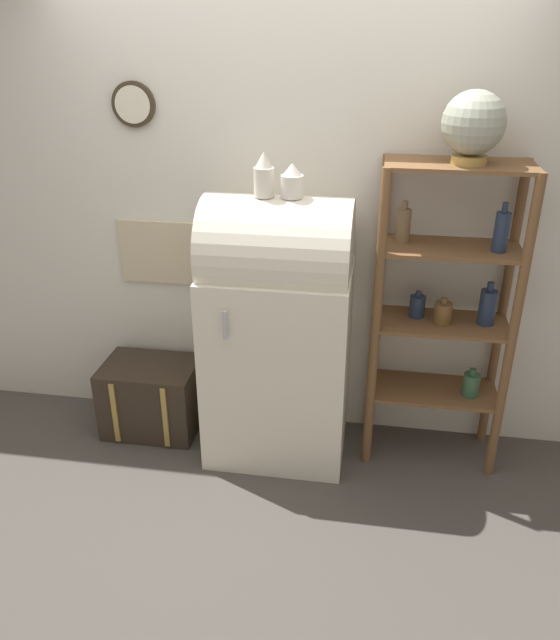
# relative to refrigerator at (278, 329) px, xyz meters

# --- Properties ---
(ground_plane) EXTENTS (12.00, 12.00, 0.00)m
(ground_plane) POSITION_rel_refrigerator_xyz_m (0.00, -0.25, -0.78)
(ground_plane) COLOR #4C4742
(wall_back) EXTENTS (7.00, 0.09, 2.70)m
(wall_back) POSITION_rel_refrigerator_xyz_m (-0.01, 0.32, 0.57)
(wall_back) COLOR silver
(wall_back) RESTS_ON ground_plane
(refrigerator) EXTENTS (0.78, 0.63, 1.51)m
(refrigerator) POSITION_rel_refrigerator_xyz_m (0.00, 0.00, 0.00)
(refrigerator) COLOR silver
(refrigerator) RESTS_ON ground_plane
(suitcase_trunk) EXTENTS (0.56, 0.41, 0.44)m
(suitcase_trunk) POSITION_rel_refrigerator_xyz_m (-0.80, 0.06, -0.55)
(suitcase_trunk) COLOR #33281E
(suitcase_trunk) RESTS_ON ground_plane
(shelf_unit) EXTENTS (0.74, 0.37, 1.69)m
(shelf_unit) POSITION_rel_refrigerator_xyz_m (0.88, 0.09, 0.18)
(shelf_unit) COLOR brown
(shelf_unit) RESTS_ON ground_plane
(globe) EXTENTS (0.30, 0.30, 0.34)m
(globe) POSITION_rel_refrigerator_xyz_m (0.90, 0.07, 1.09)
(globe) COLOR #AD8942
(globe) RESTS_ON shelf_unit
(vase_left) EXTENTS (0.10, 0.10, 0.22)m
(vase_left) POSITION_rel_refrigerator_xyz_m (-0.07, -0.01, 0.84)
(vase_left) COLOR silver
(vase_left) RESTS_ON refrigerator
(vase_center) EXTENTS (0.11, 0.11, 0.17)m
(vase_center) POSITION_rel_refrigerator_xyz_m (0.07, -0.01, 0.82)
(vase_center) COLOR silver
(vase_center) RESTS_ON refrigerator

